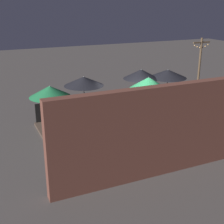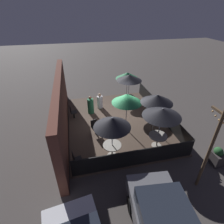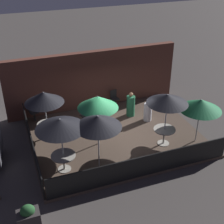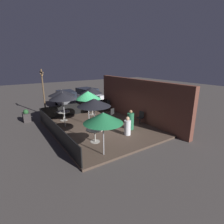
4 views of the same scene
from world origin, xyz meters
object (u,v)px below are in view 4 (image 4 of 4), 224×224
patio_umbrella_1 (94,102)px  planter_box (26,116)px  patio_umbrella_4 (63,96)px  patio_chair_1 (141,117)px  parked_car_0 (66,99)px  patron_0 (131,121)px  patio_umbrella_2 (62,93)px  dining_table_0 (92,108)px  light_post (43,90)px  dining_table_2 (63,113)px  patron_1 (127,127)px  patio_umbrella_0 (92,90)px  parked_car_1 (87,95)px  patio_umbrella_5 (103,118)px  patio_chair_2 (107,105)px  patio_umbrella_3 (88,95)px  patio_chair_0 (111,113)px

patio_umbrella_1 → planter_box: bearing=-157.9°
patio_umbrella_4 → patio_chair_1: bearing=62.6°
parked_car_0 → patron_0: bearing=14.5°
patio_umbrella_2 → patio_chair_1: size_ratio=2.57×
patio_chair_1 → parked_car_0: size_ratio=0.21×
patron_0 → parked_car_0: (-8.61, -1.28, 0.14)m
dining_table_0 → patio_umbrella_4: bearing=-62.1°
patio_umbrella_2 → light_post: size_ratio=0.61×
dining_table_2 → patron_1: size_ratio=0.84×
patio_umbrella_0 → patron_1: 5.28m
patio_umbrella_2 → light_post: bearing=-164.7°
parked_car_1 → dining_table_2: bearing=-50.0°
patio_umbrella_5 → patio_chair_1: (-2.29, 4.48, -1.38)m
dining_table_2 → planter_box: size_ratio=1.01×
patio_umbrella_1 → patio_chair_2: bearing=141.6°
dining_table_0 → parked_car_0: 4.26m
patio_umbrella_5 → parked_car_0: bearing=169.6°
patron_1 → patio_umbrella_4: bearing=139.6°
patio_umbrella_3 → parked_car_1: patio_umbrella_3 is taller
patio_umbrella_3 → parked_car_1: (-6.79, 3.19, -1.40)m
patio_umbrella_4 → dining_table_0: 3.66m
patio_umbrella_3 → patron_1: bearing=20.5°
patron_1 → patio_chair_1: bearing=38.8°
patio_umbrella_0 → planter_box: bearing=-107.0°
patio_umbrella_2 → patio_umbrella_5: size_ratio=1.11×
patio_chair_0 → patio_umbrella_3: bearing=74.3°
patio_umbrella_5 → patron_1: patio_umbrella_5 is taller
parked_car_0 → dining_table_2: bearing=-16.4°
parked_car_1 → patron_0: bearing=-16.3°
patio_umbrella_0 → dining_table_2: size_ratio=2.39×
patio_umbrella_0 → patio_umbrella_2: bearing=-85.8°
patio_umbrella_2 → dining_table_2: size_ratio=2.42×
dining_table_2 → patio_chair_2: 4.37m
light_post → parked_car_0: light_post is taller
patio_umbrella_0 → parked_car_1: (-4.73, 1.86, -1.35)m
dining_table_2 → patron_1: patron_1 is taller
patio_umbrella_1 → patio_umbrella_3: bearing=160.0°
patron_1 → parked_car_1: 9.99m
patio_umbrella_0 → parked_car_0: (-4.19, -0.74, -1.35)m
dining_table_0 → parked_car_0: size_ratio=0.21×
patio_umbrella_1 → patron_0: 3.36m
patio_umbrella_0 → patio_umbrella_5: patio_umbrella_0 is taller
dining_table_0 → light_post: bearing=-126.3°
patio_umbrella_0 → patio_chair_2: patio_umbrella_0 is taller
patio_chair_2 → parked_car_1: 4.35m
patio_umbrella_0 → light_post: size_ratio=0.60×
patio_umbrella_3 → patron_0: size_ratio=1.83×
patio_chair_2 → light_post: (-2.00, -5.04, 1.53)m
patio_chair_2 → patron_1: 5.78m
patio_umbrella_2 → planter_box: patio_umbrella_2 is taller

